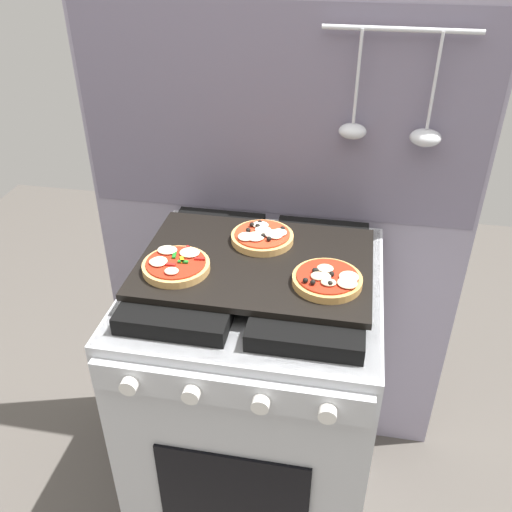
{
  "coord_description": "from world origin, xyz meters",
  "views": [
    {
      "loc": [
        0.2,
        -1.07,
        1.63
      ],
      "look_at": [
        0.0,
        0.0,
        0.93
      ],
      "focal_mm": 39.13,
      "sensor_mm": 36.0,
      "label": 1
    }
  ],
  "objects_px": {
    "pizza_left": "(175,265)",
    "pizza_right": "(328,279)",
    "baking_tray": "(256,262)",
    "pizza_center": "(262,236)",
    "stove": "(256,399)"
  },
  "relations": [
    {
      "from": "stove",
      "to": "pizza_left",
      "type": "relative_size",
      "value": 5.85
    },
    {
      "from": "pizza_right",
      "to": "pizza_center",
      "type": "height_order",
      "value": "same"
    },
    {
      "from": "pizza_right",
      "to": "pizza_left",
      "type": "bearing_deg",
      "value": -179.18
    },
    {
      "from": "baking_tray",
      "to": "pizza_left",
      "type": "distance_m",
      "value": 0.19
    },
    {
      "from": "stove",
      "to": "baking_tray",
      "type": "xyz_separation_m",
      "value": [
        0.0,
        0.0,
        0.46
      ]
    },
    {
      "from": "pizza_left",
      "to": "pizza_right",
      "type": "height_order",
      "value": "pizza_right"
    },
    {
      "from": "stove",
      "to": "pizza_right",
      "type": "height_order",
      "value": "pizza_right"
    },
    {
      "from": "pizza_left",
      "to": "pizza_center",
      "type": "height_order",
      "value": "pizza_center"
    },
    {
      "from": "baking_tray",
      "to": "pizza_center",
      "type": "relative_size",
      "value": 3.51
    },
    {
      "from": "pizza_right",
      "to": "pizza_center",
      "type": "bearing_deg",
      "value": 138.31
    },
    {
      "from": "pizza_left",
      "to": "pizza_right",
      "type": "relative_size",
      "value": 1.0
    },
    {
      "from": "baking_tray",
      "to": "pizza_right",
      "type": "height_order",
      "value": "pizza_right"
    },
    {
      "from": "baking_tray",
      "to": "pizza_right",
      "type": "relative_size",
      "value": 3.51
    },
    {
      "from": "stove",
      "to": "baking_tray",
      "type": "distance_m",
      "value": 0.46
    },
    {
      "from": "stove",
      "to": "pizza_right",
      "type": "relative_size",
      "value": 5.85
    }
  ]
}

